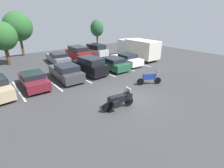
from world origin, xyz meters
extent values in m
cube|color=#38383A|center=(0.00, 0.00, -0.05)|extent=(44.00, 44.00, 0.10)
cylinder|color=black|center=(-0.58, -0.69, 0.33)|extent=(0.66, 0.24, 0.65)
cylinder|color=black|center=(-2.21, -0.39, 0.33)|extent=(0.66, 0.24, 0.65)
cube|color=black|center=(-1.39, -0.54, 0.74)|extent=(1.29, 0.61, 0.47)
cylinder|color=#B2B2B7|center=(-0.70, -0.67, 0.74)|extent=(0.51, 0.16, 1.12)
cylinder|color=black|center=(-0.78, -0.65, 1.15)|extent=(0.15, 0.62, 0.04)
cube|color=black|center=(-0.68, -0.67, 0.79)|extent=(0.52, 0.54, 0.42)
cube|color=#B2C1CC|center=(-0.63, -0.68, 1.19)|extent=(0.24, 0.46, 0.39)
cube|color=black|center=(-1.70, -0.14, 0.63)|extent=(0.48, 0.32, 0.36)
cube|color=black|center=(-1.82, -0.80, 0.63)|extent=(0.48, 0.32, 0.36)
cylinder|color=black|center=(4.23, 0.53, 0.31)|extent=(0.61, 0.40, 0.62)
cylinder|color=black|center=(2.79, 1.31, 0.31)|extent=(0.61, 0.40, 0.62)
cube|color=navy|center=(3.51, 0.92, 0.75)|extent=(1.18, 0.78, 0.52)
cylinder|color=#B2B2B7|center=(4.12, 0.59, 0.72)|extent=(0.47, 0.30, 1.10)
cylinder|color=black|center=(4.05, 0.63, 1.19)|extent=(0.33, 0.56, 0.04)
cube|color=silver|center=(-5.99, 6.86, 0.00)|extent=(0.12, 5.03, 0.01)
cube|color=silver|center=(-3.17, 6.86, 0.00)|extent=(0.12, 5.03, 0.01)
cube|color=silver|center=(-0.36, 6.86, 0.00)|extent=(0.12, 5.03, 0.01)
cube|color=silver|center=(2.46, 6.86, 0.00)|extent=(0.12, 5.03, 0.01)
cube|color=silver|center=(5.28, 6.86, 0.00)|extent=(0.12, 5.03, 0.01)
cube|color=silver|center=(8.09, 6.86, 0.00)|extent=(0.12, 5.03, 0.01)
cylinder|color=black|center=(-6.83, 8.25, 0.32)|extent=(0.27, 0.65, 0.64)
cylinder|color=black|center=(-6.61, 5.32, 0.32)|extent=(0.27, 0.65, 0.64)
cube|color=maroon|center=(-4.69, 6.84, 0.57)|extent=(1.96, 4.36, 0.71)
cube|color=black|center=(-4.70, 6.71, 1.13)|extent=(1.72, 1.95, 0.41)
cylinder|color=black|center=(-5.39, 8.33, 0.34)|extent=(0.25, 0.69, 0.68)
cylinder|color=black|center=(-3.87, 8.27, 0.34)|extent=(0.25, 0.69, 0.68)
cylinder|color=black|center=(-5.51, 5.42, 0.34)|extent=(0.25, 0.69, 0.68)
cylinder|color=black|center=(-3.99, 5.36, 0.34)|extent=(0.25, 0.69, 0.68)
cube|color=#38383D|center=(-1.71, 6.91, 0.62)|extent=(2.06, 4.70, 0.82)
cube|color=black|center=(-1.72, 6.45, 1.28)|extent=(1.81, 2.25, 0.50)
cylinder|color=black|center=(-2.45, 8.51, 0.32)|extent=(0.25, 0.65, 0.64)
cylinder|color=black|center=(-0.84, 8.44, 0.32)|extent=(0.25, 0.65, 0.64)
cylinder|color=black|center=(-2.58, 5.37, 0.32)|extent=(0.25, 0.65, 0.64)
cylinder|color=black|center=(-0.96, 5.30, 0.32)|extent=(0.25, 0.65, 0.64)
cube|color=black|center=(0.92, 6.83, 0.72)|extent=(2.02, 4.36, 1.04)
cube|color=black|center=(0.94, 6.55, 1.53)|extent=(1.78, 2.75, 0.59)
cylinder|color=black|center=(0.08, 8.23, 0.30)|extent=(0.25, 0.62, 0.60)
cylinder|color=black|center=(1.59, 8.32, 0.30)|extent=(0.25, 0.62, 0.60)
cylinder|color=black|center=(0.25, 5.33, 0.30)|extent=(0.25, 0.62, 0.60)
cylinder|color=black|center=(1.76, 5.42, 0.30)|extent=(0.25, 0.62, 0.60)
cube|color=#235638|center=(3.87, 6.79, 0.58)|extent=(2.04, 4.75, 0.73)
cube|color=black|center=(3.86, 6.36, 1.17)|extent=(1.80, 2.26, 0.44)
cylinder|color=black|center=(3.12, 8.41, 0.33)|extent=(0.24, 0.66, 0.66)
cylinder|color=black|center=(4.74, 8.35, 0.33)|extent=(0.24, 0.66, 0.66)
cylinder|color=black|center=(3.01, 5.22, 0.33)|extent=(0.24, 0.66, 0.66)
cylinder|color=black|center=(4.63, 5.17, 0.33)|extent=(0.24, 0.66, 0.66)
cube|color=white|center=(6.43, 6.98, 0.60)|extent=(2.09, 4.43, 0.74)
cube|color=black|center=(6.42, 6.75, 1.18)|extent=(1.81, 1.96, 0.41)
cylinder|color=black|center=(5.71, 8.49, 0.36)|extent=(0.26, 0.72, 0.71)
cylinder|color=black|center=(7.31, 8.41, 0.36)|extent=(0.26, 0.72, 0.71)
cylinder|color=black|center=(5.56, 5.55, 0.36)|extent=(0.26, 0.72, 0.71)
cylinder|color=black|center=(7.16, 5.47, 0.36)|extent=(0.26, 0.72, 0.71)
cube|color=slate|center=(0.00, 13.14, 0.60)|extent=(2.13, 5.01, 0.79)
cube|color=black|center=(-0.03, 12.70, 1.20)|extent=(1.82, 2.50, 0.41)
cylinder|color=black|center=(-0.65, 14.86, 0.32)|extent=(0.26, 0.64, 0.63)
cylinder|color=black|center=(0.88, 14.75, 0.32)|extent=(0.26, 0.64, 0.63)
cylinder|color=black|center=(-0.89, 11.53, 0.32)|extent=(0.26, 0.64, 0.63)
cylinder|color=black|center=(0.65, 11.43, 0.32)|extent=(0.26, 0.64, 0.63)
cube|color=maroon|center=(2.81, 12.89, 0.78)|extent=(2.07, 4.30, 1.11)
cube|color=black|center=(2.81, 12.76, 1.63)|extent=(1.87, 2.91, 0.58)
cylinder|color=black|center=(2.02, 14.36, 0.34)|extent=(0.24, 0.69, 0.68)
cylinder|color=black|center=(3.70, 14.30, 0.34)|extent=(0.24, 0.69, 0.68)
cylinder|color=black|center=(1.93, 11.48, 0.34)|extent=(0.24, 0.69, 0.68)
cylinder|color=black|center=(3.60, 11.43, 0.34)|extent=(0.24, 0.69, 0.68)
cube|color=#B7B7BC|center=(5.63, 12.95, 0.74)|extent=(2.14, 4.43, 1.07)
cube|color=black|center=(5.66, 12.61, 1.61)|extent=(1.85, 2.76, 0.67)
cylinder|color=black|center=(4.75, 14.33, 0.32)|extent=(0.28, 0.66, 0.64)
cylinder|color=black|center=(6.25, 14.47, 0.32)|extent=(0.28, 0.66, 0.64)
cylinder|color=black|center=(5.02, 11.43, 0.32)|extent=(0.28, 0.66, 0.64)
cylinder|color=black|center=(6.51, 11.56, 0.32)|extent=(0.28, 0.66, 0.64)
cube|color=silver|center=(9.98, 10.72, 1.42)|extent=(2.46, 1.89, 2.12)
cube|color=beige|center=(9.86, 7.50, 1.53)|extent=(2.57, 4.72, 2.33)
cylinder|color=black|center=(8.96, 10.69, 0.45)|extent=(0.33, 0.91, 0.90)
cylinder|color=black|center=(10.99, 10.61, 0.45)|extent=(0.33, 0.91, 0.90)
cylinder|color=black|center=(8.80, 6.51, 0.45)|extent=(0.33, 0.91, 0.90)
cylinder|color=black|center=(10.83, 6.44, 0.45)|extent=(0.33, 0.91, 0.90)
cylinder|color=#4C3823|center=(10.96, 20.16, 0.99)|extent=(0.33, 0.33, 1.98)
ellipsoid|color=#23512D|center=(10.96, 20.16, 3.54)|extent=(2.50, 2.50, 3.11)
cylinder|color=#4C3823|center=(-5.14, 16.24, 0.91)|extent=(0.42, 0.42, 1.81)
ellipsoid|color=#285B28|center=(-5.14, 16.24, 3.50)|extent=(3.14, 3.14, 3.39)
cylinder|color=#4C3823|center=(-2.50, 20.67, 1.12)|extent=(0.35, 0.35, 2.24)
ellipsoid|color=#285B28|center=(-2.50, 20.67, 4.31)|extent=(3.99, 3.99, 4.15)
camera|label=1|loc=(-7.71, -7.73, 5.75)|focal=26.46mm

